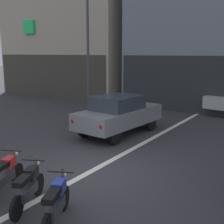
# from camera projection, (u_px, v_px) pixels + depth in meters

# --- Properties ---
(ground_plane) EXTENTS (120.00, 120.00, 0.00)m
(ground_plane) POSITION_uv_depth(u_px,v_px,m) (86.00, 174.00, 8.35)
(ground_plane) COLOR #333338
(lane_centre_line) EXTENTS (0.20, 18.00, 0.01)m
(lane_centre_line) POSITION_uv_depth(u_px,v_px,m) (170.00, 129.00, 13.25)
(lane_centre_line) COLOR silver
(lane_centre_line) RESTS_ON ground
(building_corner_left) EXTENTS (10.91, 9.58, 14.68)m
(building_corner_left) POSITION_uv_depth(u_px,v_px,m) (86.00, 5.00, 25.01)
(building_corner_left) COLOR #B2A893
(building_corner_left) RESTS_ON ground
(building_mid_block) EXTENTS (8.87, 9.13, 11.81)m
(building_mid_block) POSITION_uv_depth(u_px,v_px,m) (215.00, 13.00, 19.43)
(building_mid_block) COLOR gray
(building_mid_block) RESTS_ON ground
(car_grey_crossing_near) EXTENTS (2.06, 4.22, 1.64)m
(car_grey_crossing_near) POSITION_uv_depth(u_px,v_px,m) (119.00, 113.00, 12.29)
(car_grey_crossing_near) COLOR black
(car_grey_crossing_near) RESTS_ON ground
(street_lamp) EXTENTS (0.36, 0.36, 6.38)m
(street_lamp) POSITION_uv_depth(u_px,v_px,m) (88.00, 42.00, 15.69)
(street_lamp) COLOR #47474C
(street_lamp) RESTS_ON ground
(motorcycle_red_row_left_mid) EXTENTS (0.73, 1.58, 0.98)m
(motorcycle_red_row_left_mid) POSITION_uv_depth(u_px,v_px,m) (5.00, 174.00, 7.19)
(motorcycle_red_row_left_mid) COLOR black
(motorcycle_red_row_left_mid) RESTS_ON ground
(motorcycle_black_row_centre) EXTENTS (0.79, 1.54, 0.98)m
(motorcycle_black_row_centre) POSITION_uv_depth(u_px,v_px,m) (28.00, 187.00, 6.53)
(motorcycle_black_row_centre) COLOR black
(motorcycle_black_row_centre) RESTS_ON ground
(motorcycle_blue_row_right_mid) EXTENTS (0.81, 1.53, 0.98)m
(motorcycle_blue_row_right_mid) POSITION_uv_depth(u_px,v_px,m) (56.00, 202.00, 5.86)
(motorcycle_blue_row_right_mid) COLOR black
(motorcycle_blue_row_right_mid) RESTS_ON ground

